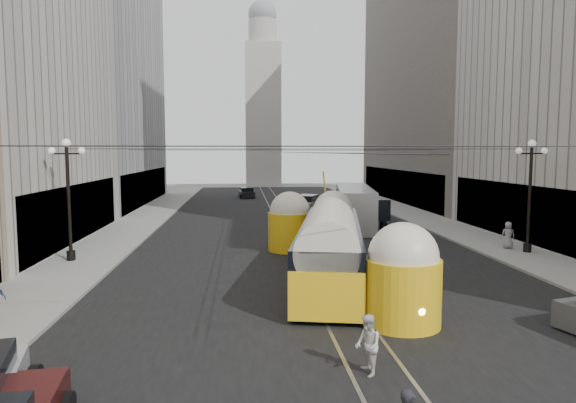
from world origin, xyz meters
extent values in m
cube|color=black|center=(0.00, 32.50, 0.00)|extent=(20.00, 85.00, 0.02)
cube|color=gray|center=(-12.00, 36.00, 0.07)|extent=(4.00, 72.00, 0.15)
cube|color=gray|center=(12.00, 36.00, 0.07)|extent=(4.00, 72.00, 0.15)
cube|color=gray|center=(-0.75, 32.50, 0.00)|extent=(0.12, 85.00, 0.04)
cube|color=gray|center=(0.75, 32.50, 0.00)|extent=(0.12, 85.00, 0.04)
cube|color=black|center=(-14.05, 24.00, 2.00)|extent=(0.10, 18.00, 3.60)
cube|color=#999999|center=(-20.00, 48.00, 14.00)|extent=(12.00, 28.00, 28.00)
cube|color=black|center=(-14.05, 48.00, 2.00)|extent=(0.10, 25.20, 3.60)
cube|color=black|center=(14.05, 22.00, 2.00)|extent=(0.10, 18.00, 3.60)
cube|color=#514C47|center=(20.00, 48.00, 16.00)|extent=(12.00, 32.00, 32.00)
cube|color=black|center=(14.05, 48.00, 2.00)|extent=(0.10, 28.80, 3.60)
cube|color=#B2AFA8|center=(0.00, 80.00, 12.00)|extent=(6.00, 6.00, 24.00)
cylinder|color=#B2AFA8|center=(0.00, 80.00, 26.00)|extent=(4.80, 4.80, 4.00)
sphere|color=gray|center=(0.00, 80.00, 28.96)|extent=(4.80, 4.80, 4.80)
cylinder|color=black|center=(-12.60, 18.00, 3.15)|extent=(0.18, 0.18, 6.00)
cylinder|color=black|center=(-12.60, 18.00, 0.40)|extent=(0.44, 0.44, 0.50)
cylinder|color=black|center=(-12.60, 18.00, 5.75)|extent=(1.60, 0.08, 0.08)
sphere|color=white|center=(-12.60, 18.00, 6.30)|extent=(0.44, 0.44, 0.44)
sphere|color=white|center=(-13.35, 18.00, 5.90)|extent=(0.36, 0.36, 0.36)
sphere|color=white|center=(-11.85, 18.00, 5.90)|extent=(0.36, 0.36, 0.36)
cylinder|color=black|center=(12.60, 18.00, 3.15)|extent=(0.18, 0.18, 6.00)
cylinder|color=black|center=(12.60, 18.00, 0.40)|extent=(0.44, 0.44, 0.50)
cylinder|color=black|center=(12.60, 18.00, 5.75)|extent=(1.60, 0.08, 0.08)
sphere|color=white|center=(12.60, 18.00, 6.30)|extent=(0.44, 0.44, 0.44)
sphere|color=white|center=(11.85, 18.00, 5.90)|extent=(0.36, 0.36, 0.36)
sphere|color=white|center=(13.35, 18.00, 5.90)|extent=(0.36, 0.36, 0.36)
cylinder|color=black|center=(0.00, 4.00, 6.00)|extent=(25.00, 0.03, 0.03)
cylinder|color=black|center=(0.00, 18.00, 6.00)|extent=(25.00, 0.03, 0.03)
cylinder|color=black|center=(0.00, 32.00, 6.00)|extent=(25.00, 0.03, 0.03)
cylinder|color=black|center=(0.00, 46.00, 6.00)|extent=(25.00, 0.03, 0.03)
cylinder|color=black|center=(0.00, 36.00, 5.80)|extent=(0.03, 72.00, 0.03)
cylinder|color=black|center=(0.40, 36.00, 5.80)|extent=(0.03, 72.00, 0.03)
cube|color=yellow|center=(0.50, 13.69, 1.04)|extent=(5.15, 14.10, 1.68)
cube|color=black|center=(0.50, 13.69, 0.25)|extent=(5.08, 13.70, 0.30)
cube|color=black|center=(0.50, 13.69, 2.13)|extent=(5.14, 13.90, 0.84)
cylinder|color=silver|center=(0.50, 13.69, 2.43)|extent=(4.82, 13.84, 2.28)
cylinder|color=yellow|center=(1.79, 6.98, 1.14)|extent=(2.58, 2.58, 2.28)
sphere|color=silver|center=(1.79, 6.98, 2.33)|extent=(2.38, 2.38, 2.38)
cylinder|color=yellow|center=(-0.79, 20.40, 1.14)|extent=(2.58, 2.58, 2.28)
sphere|color=silver|center=(-0.79, 20.40, 2.33)|extent=(2.38, 2.38, 2.38)
sphere|color=#FFF2BF|center=(2.01, 5.85, 0.84)|extent=(0.36, 0.36, 0.36)
cube|color=#A3A4A8|center=(5.21, 30.16, 1.56)|extent=(4.36, 12.32, 3.02)
cube|color=black|center=(5.21, 30.16, 2.06)|extent=(4.32, 11.90, 1.11)
cube|color=black|center=(5.21, 24.17, 1.91)|extent=(2.30, 0.46, 1.41)
cylinder|color=black|center=(3.95, 26.11, 0.50)|extent=(0.30, 1.01, 1.01)
cylinder|color=black|center=(6.47, 26.11, 0.50)|extent=(0.30, 1.01, 1.01)
cylinder|color=black|center=(3.95, 34.20, 0.50)|extent=(0.30, 1.01, 1.01)
cylinder|color=black|center=(6.47, 34.20, 0.50)|extent=(0.30, 1.01, 1.01)
cube|color=#3D0F0E|center=(-8.21, 1.13, 0.71)|extent=(1.73, 2.08, 0.41)
cylinder|color=black|center=(-8.68, 3.11, 0.32)|extent=(0.22, 0.63, 0.63)
cube|color=silver|center=(2.87, 41.30, 0.51)|extent=(3.83, 5.22, 0.86)
cube|color=black|center=(2.87, 41.30, 1.12)|extent=(2.70, 3.15, 0.81)
cylinder|color=black|center=(1.98, 39.66, 0.34)|extent=(0.22, 0.69, 0.69)
cylinder|color=black|center=(3.77, 39.66, 0.34)|extent=(0.22, 0.69, 0.69)
cylinder|color=black|center=(1.98, 42.95, 0.34)|extent=(0.22, 0.69, 0.69)
cylinder|color=black|center=(3.77, 42.95, 0.34)|extent=(0.22, 0.69, 0.69)
cube|color=black|center=(-3.09, 55.96, 0.44)|extent=(2.16, 4.32, 0.74)
cube|color=black|center=(-3.09, 55.96, 0.96)|extent=(1.75, 2.44, 0.70)
cylinder|color=black|center=(-3.85, 54.54, 0.30)|extent=(0.22, 0.59, 0.59)
cylinder|color=black|center=(-2.32, 54.54, 0.30)|extent=(0.22, 0.59, 0.59)
cylinder|color=black|center=(-3.85, 57.37, 0.30)|extent=(0.22, 0.59, 0.59)
cylinder|color=black|center=(-2.32, 57.37, 0.30)|extent=(0.22, 0.59, 0.59)
imported|color=silver|center=(-0.31, 3.25, 0.81)|extent=(0.66, 0.82, 1.61)
imported|color=gray|center=(12.06, 19.17, 0.94)|extent=(0.87, 0.65, 1.59)
camera|label=1|loc=(-3.54, -9.52, 5.86)|focal=32.00mm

